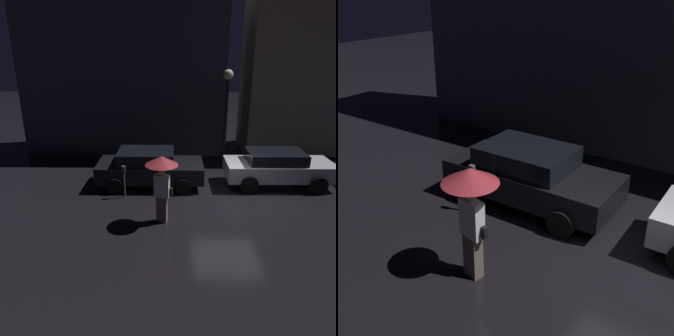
# 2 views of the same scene
# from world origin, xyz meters

# --- Properties ---
(ground_plane) EXTENTS (60.00, 60.00, 0.00)m
(ground_plane) POSITION_xyz_m (0.00, 0.00, 0.00)
(ground_plane) COLOR black
(parked_car_black) EXTENTS (4.10, 2.00, 1.43)m
(parked_car_black) POSITION_xyz_m (-2.96, 1.36, 0.75)
(parked_car_black) COLOR black
(parked_car_black) RESTS_ON ground
(pedestrian_with_umbrella) EXTENTS (0.99, 0.99, 2.17)m
(pedestrian_with_umbrella) POSITION_xyz_m (-2.36, -1.57, 1.65)
(pedestrian_with_umbrella) COLOR #66564C
(pedestrian_with_umbrella) RESTS_ON ground
(parking_meter) EXTENTS (0.12, 0.10, 1.20)m
(parking_meter) POSITION_xyz_m (-3.79, 0.19, 0.75)
(parking_meter) COLOR #4C5154
(parking_meter) RESTS_ON ground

